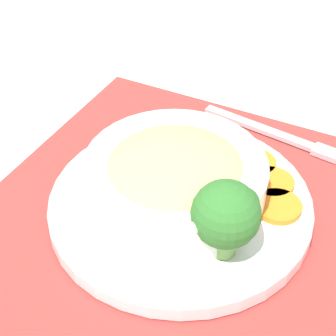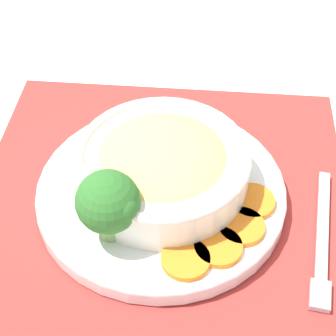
{
  "view_description": "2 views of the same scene",
  "coord_description": "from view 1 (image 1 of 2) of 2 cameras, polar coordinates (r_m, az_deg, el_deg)",
  "views": [
    {
      "loc": [
        0.36,
        0.23,
        0.43
      ],
      "look_at": [
        -0.01,
        -0.02,
        0.05
      ],
      "focal_mm": 60.0,
      "sensor_mm": 36.0,
      "label": 1
    },
    {
      "loc": [
        -0.1,
        0.41,
        0.48
      ],
      "look_at": [
        -0.0,
        -0.01,
        0.04
      ],
      "focal_mm": 60.0,
      "sensor_mm": 36.0,
      "label": 2
    }
  ],
  "objects": [
    {
      "name": "ground_plane",
      "position": [
        0.6,
        1.24,
        -4.66
      ],
      "size": [
        4.0,
        4.0,
        0.0
      ],
      "primitive_type": "plane",
      "color": "white"
    },
    {
      "name": "placemat",
      "position": [
        0.6,
        1.24,
        -4.52
      ],
      "size": [
        0.47,
        0.46,
        0.0
      ],
      "color": "#B2332D",
      "rests_on": "ground_plane"
    },
    {
      "name": "plate",
      "position": [
        0.59,
        1.26,
        -3.61
      ],
      "size": [
        0.28,
        0.28,
        0.02
      ],
      "color": "white",
      "rests_on": "placemat"
    },
    {
      "name": "bowl",
      "position": [
        0.57,
        0.7,
        -0.83
      ],
      "size": [
        0.19,
        0.19,
        0.06
      ],
      "color": "silver",
      "rests_on": "plate"
    },
    {
      "name": "broccoli_floret",
      "position": [
        0.51,
        5.93,
        -4.77
      ],
      "size": [
        0.06,
        0.06,
        0.08
      ],
      "color": "#759E51",
      "rests_on": "plate"
    },
    {
      "name": "carrot_slice_near",
      "position": [
        0.59,
        11.1,
        -3.85
      ],
      "size": [
        0.05,
        0.05,
        0.01
      ],
      "color": "orange",
      "rests_on": "plate"
    },
    {
      "name": "carrot_slice_middle",
      "position": [
        0.62,
        10.43,
        -1.51
      ],
      "size": [
        0.05,
        0.05,
        0.01
      ],
      "color": "orange",
      "rests_on": "plate"
    },
    {
      "name": "carrot_slice_far",
      "position": [
        0.64,
        8.73,
        0.47
      ],
      "size": [
        0.05,
        0.05,
        0.01
      ],
      "color": "orange",
      "rests_on": "plate"
    },
    {
      "name": "carrot_slice_extra",
      "position": [
        0.65,
        6.27,
        1.93
      ],
      "size": [
        0.05,
        0.05,
        0.01
      ],
      "color": "orange",
      "rests_on": "plate"
    },
    {
      "name": "fork",
      "position": [
        0.71,
        11.64,
        3.12
      ],
      "size": [
        0.02,
        0.18,
        0.01
      ],
      "rotation": [
        0.0,
        0.0,
        0.01
      ],
      "color": "#B7B7BC",
      "rests_on": "placemat"
    }
  ]
}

